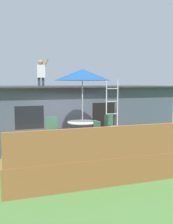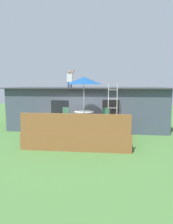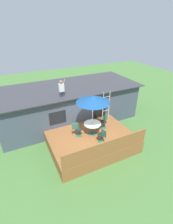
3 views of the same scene
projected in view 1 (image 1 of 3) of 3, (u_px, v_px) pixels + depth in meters
name	position (u px, v px, depth m)	size (l,w,h in m)	color
ground_plane	(79.00, 166.00, 8.56)	(40.00, 40.00, 0.00)	#477538
house	(58.00, 114.00, 11.81)	(10.50, 4.50, 2.75)	#424C5B
deck	(78.00, 155.00, 8.52)	(5.00, 3.95, 0.80)	brown
deck_railing	(98.00, 144.00, 6.59)	(4.90, 0.08, 0.90)	brown
patio_table	(83.00, 126.00, 8.48)	(1.04, 1.04, 0.74)	#33664C
patio_umbrella	(82.00, 75.00, 8.27)	(1.90, 1.90, 2.54)	silver
step_ladder	(112.00, 108.00, 9.73)	(0.52, 0.04, 2.20)	silver
person_figure	(41.00, 71.00, 9.83)	(0.47, 0.20, 1.11)	#33384C
patio_chair_left	(56.00, 130.00, 8.46)	(0.61, 0.44, 0.92)	#33664C
patio_chair_right	(106.00, 127.00, 9.10)	(0.61, 0.44, 0.92)	#33664C
patio_chair_near	(95.00, 135.00, 7.66)	(0.44, 0.62, 0.92)	#33664C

